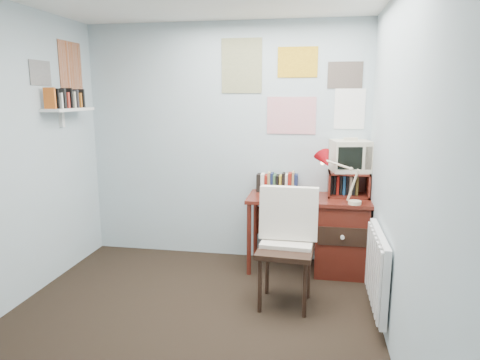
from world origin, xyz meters
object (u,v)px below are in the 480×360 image
Objects in this scene: crt_tv at (350,154)px; wall_shelf at (69,109)px; desk at (335,232)px; tv_riser at (348,184)px; radiator at (378,270)px; desk_lamp at (356,181)px; desk_chair at (285,251)px.

crt_tv is 2.78m from wall_shelf.
tv_riser reaches higher than desk.
desk is at bearing 8.40° from wall_shelf.
wall_shelf is at bearing -171.60° from desk.
tv_riser is 2.83m from wall_shelf.
desk is 1.50× the size of radiator.
desk_lamp reaches higher than tv_riser.
desk_chair is 2.42× the size of tv_riser.
radiator is 3.15m from wall_shelf.
desk_lamp is 1.08× the size of tv_riser.
desk_lamp is 0.91m from radiator.
tv_riser is (0.56, 0.92, 0.40)m from desk_chair.
desk is 1.24× the size of desk_chair.
wall_shelf is (-2.69, -0.49, 0.74)m from tv_riser.
desk_lamp is at bearing 48.63° from desk_chair.
crt_tv is at bearing 63.10° from desk_chair.
desk_chair is 2.23× the size of desk_lamp.
crt_tv is 0.57× the size of wall_shelf.
desk is 0.92m from desk_chair.
desk_chair is 1.30m from crt_tv.
crt_tv reaches higher than radiator.
radiator is at bearing -80.72° from tv_riser.
crt_tv is at bearing 77.67° from tv_riser.
radiator is at bearing -88.79° from desk_lamp.
desk_lamp reaches higher than radiator.
tv_riser is (-0.04, 0.33, -0.09)m from desk_lamp.
crt_tv is 0.44× the size of radiator.
wall_shelf is at bearing 172.45° from desk_chair.
crt_tv is (0.00, 0.02, 0.29)m from tv_riser.
desk_chair is at bearing -144.40° from desk_lamp.
desk_chair is 2.72× the size of crt_tv.
desk_lamp is at bearing 3.35° from wall_shelf.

